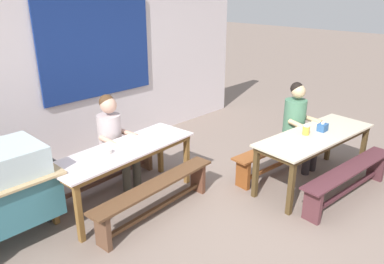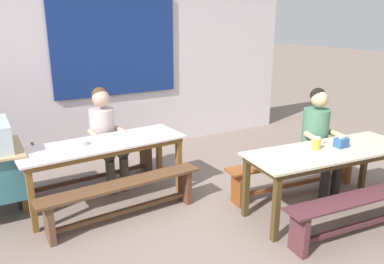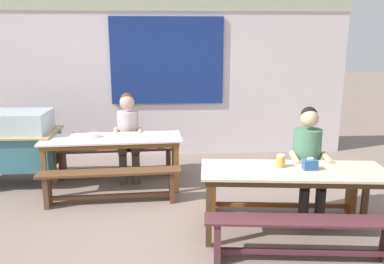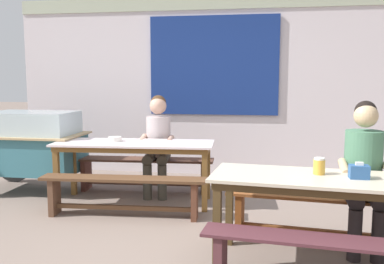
{
  "view_description": "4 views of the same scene",
  "coord_description": "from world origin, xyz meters",
  "px_view_note": "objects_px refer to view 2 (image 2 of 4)",
  "views": [
    {
      "loc": [
        -3.2,
        -2.27,
        2.54
      ],
      "look_at": [
        -0.05,
        0.77,
        0.84
      ],
      "focal_mm": 35.3,
      "sensor_mm": 36.0,
      "label": 1
    },
    {
      "loc": [
        -1.92,
        -2.84,
        2.09
      ],
      "look_at": [
        0.1,
        0.71,
        0.84
      ],
      "focal_mm": 35.62,
      "sensor_mm": 36.0,
      "label": 2
    },
    {
      "loc": [
        0.0,
        -3.95,
        2.02
      ],
      "look_at": [
        0.28,
        0.96,
        0.84
      ],
      "focal_mm": 36.57,
      "sensor_mm": 36.0,
      "label": 3
    },
    {
      "loc": [
        0.69,
        -3.5,
        1.48
      ],
      "look_at": [
        0.01,
        0.55,
        0.94
      ],
      "focal_mm": 39.49,
      "sensor_mm": 36.0,
      "label": 4
    }
  ],
  "objects_px": {
    "dining_table_far": "(103,149)",
    "bench_near_front": "(364,209)",
    "bench_near_back": "(295,170)",
    "person_center_facing": "(105,132)",
    "person_right_near_table": "(319,135)",
    "dining_table_near": "(329,156)",
    "condiment_jar": "(316,143)",
    "bench_far_front": "(123,194)",
    "soup_bowl": "(80,143)",
    "bench_far_back": "(90,164)",
    "tissue_box": "(341,143)"
  },
  "relations": [
    {
      "from": "dining_table_near",
      "to": "person_right_near_table",
      "type": "xyz_separation_m",
      "value": [
        0.3,
        0.43,
        0.07
      ]
    },
    {
      "from": "bench_near_back",
      "to": "tissue_box",
      "type": "height_order",
      "value": "tissue_box"
    },
    {
      "from": "tissue_box",
      "to": "condiment_jar",
      "type": "relative_size",
      "value": 1.06
    },
    {
      "from": "bench_near_front",
      "to": "bench_far_back",
      "type": "bearing_deg",
      "value": 129.16
    },
    {
      "from": "soup_bowl",
      "to": "bench_far_back",
      "type": "bearing_deg",
      "value": 66.62
    },
    {
      "from": "bench_near_back",
      "to": "soup_bowl",
      "type": "distance_m",
      "value": 2.56
    },
    {
      "from": "bench_far_back",
      "to": "soup_bowl",
      "type": "height_order",
      "value": "soup_bowl"
    },
    {
      "from": "dining_table_far",
      "to": "bench_far_front",
      "type": "relative_size",
      "value": 1.06
    },
    {
      "from": "tissue_box",
      "to": "condiment_jar",
      "type": "distance_m",
      "value": 0.29
    },
    {
      "from": "bench_near_back",
      "to": "person_right_near_table",
      "type": "xyz_separation_m",
      "value": [
        0.25,
        -0.09,
        0.43
      ]
    },
    {
      "from": "person_right_near_table",
      "to": "bench_far_front",
      "type": "bearing_deg",
      "value": 168.16
    },
    {
      "from": "dining_table_near",
      "to": "bench_near_back",
      "type": "bearing_deg",
      "value": 84.45
    },
    {
      "from": "bench_near_front",
      "to": "tissue_box",
      "type": "height_order",
      "value": "tissue_box"
    },
    {
      "from": "person_right_near_table",
      "to": "condiment_jar",
      "type": "distance_m",
      "value": 0.54
    },
    {
      "from": "bench_far_back",
      "to": "dining_table_far",
      "type": "bearing_deg",
      "value": -86.38
    },
    {
      "from": "tissue_box",
      "to": "condiment_jar",
      "type": "bearing_deg",
      "value": 161.27
    },
    {
      "from": "bench_far_back",
      "to": "bench_near_front",
      "type": "xyz_separation_m",
      "value": [
        2.02,
        -2.48,
        -0.01
      ]
    },
    {
      "from": "bench_far_front",
      "to": "condiment_jar",
      "type": "xyz_separation_m",
      "value": [
        1.89,
        -0.83,
        0.49
      ]
    },
    {
      "from": "dining_table_far",
      "to": "bench_near_front",
      "type": "bearing_deg",
      "value": -44.59
    },
    {
      "from": "bench_far_front",
      "to": "person_center_facing",
      "type": "distance_m",
      "value": 1.07
    },
    {
      "from": "bench_near_back",
      "to": "condiment_jar",
      "type": "relative_size",
      "value": 14.21
    },
    {
      "from": "dining_table_far",
      "to": "person_center_facing",
      "type": "distance_m",
      "value": 0.49
    },
    {
      "from": "dining_table_near",
      "to": "bench_near_back",
      "type": "xyz_separation_m",
      "value": [
        0.05,
        0.52,
        -0.36
      ]
    },
    {
      "from": "bench_far_front",
      "to": "tissue_box",
      "type": "height_order",
      "value": "tissue_box"
    },
    {
      "from": "bench_near_front",
      "to": "dining_table_far",
      "type": "bearing_deg",
      "value": 135.41
    },
    {
      "from": "bench_near_back",
      "to": "person_center_facing",
      "type": "relative_size",
      "value": 1.49
    },
    {
      "from": "dining_table_far",
      "to": "bench_far_back",
      "type": "relative_size",
      "value": 1.04
    },
    {
      "from": "bench_near_front",
      "to": "person_right_near_table",
      "type": "distance_m",
      "value": 1.1
    },
    {
      "from": "soup_bowl",
      "to": "person_center_facing",
      "type": "bearing_deg",
      "value": 45.81
    },
    {
      "from": "dining_table_near",
      "to": "soup_bowl",
      "type": "bearing_deg",
      "value": 147.24
    },
    {
      "from": "dining_table_near",
      "to": "condiment_jar",
      "type": "bearing_deg",
      "value": 141.35
    },
    {
      "from": "person_center_facing",
      "to": "tissue_box",
      "type": "distance_m",
      "value": 2.78
    },
    {
      "from": "bench_near_back",
      "to": "person_center_facing",
      "type": "height_order",
      "value": "person_center_facing"
    },
    {
      "from": "dining_table_far",
      "to": "bench_near_front",
      "type": "height_order",
      "value": "dining_table_far"
    },
    {
      "from": "bench_near_front",
      "to": "soup_bowl",
      "type": "distance_m",
      "value": 3.02
    },
    {
      "from": "bench_far_front",
      "to": "tissue_box",
      "type": "distance_m",
      "value": 2.4
    },
    {
      "from": "bench_far_back",
      "to": "condiment_jar",
      "type": "distance_m",
      "value": 2.75
    },
    {
      "from": "bench_near_back",
      "to": "bench_near_front",
      "type": "xyz_separation_m",
      "value": [
        -0.1,
        -1.04,
        -0.01
      ]
    },
    {
      "from": "dining_table_near",
      "to": "tissue_box",
      "type": "relative_size",
      "value": 13.84
    },
    {
      "from": "tissue_box",
      "to": "person_right_near_table",
      "type": "bearing_deg",
      "value": 72.61
    },
    {
      "from": "dining_table_far",
      "to": "dining_table_near",
      "type": "xyz_separation_m",
      "value": [
        2.03,
        -1.44,
        0.0
      ]
    },
    {
      "from": "person_right_near_table",
      "to": "soup_bowl",
      "type": "relative_size",
      "value": 8.13
    },
    {
      "from": "dining_table_near",
      "to": "person_right_near_table",
      "type": "height_order",
      "value": "person_right_near_table"
    },
    {
      "from": "dining_table_far",
      "to": "person_right_near_table",
      "type": "relative_size",
      "value": 1.47
    },
    {
      "from": "dining_table_near",
      "to": "bench_near_back",
      "type": "distance_m",
      "value": 0.63
    },
    {
      "from": "bench_near_front",
      "to": "person_right_near_table",
      "type": "height_order",
      "value": "person_right_near_table"
    },
    {
      "from": "bench_near_front",
      "to": "person_right_near_table",
      "type": "xyz_separation_m",
      "value": [
        0.35,
        0.95,
        0.44
      ]
    },
    {
      "from": "condiment_jar",
      "to": "bench_near_back",
      "type": "bearing_deg",
      "value": 69.17
    },
    {
      "from": "person_right_near_table",
      "to": "soup_bowl",
      "type": "distance_m",
      "value": 2.78
    },
    {
      "from": "dining_table_far",
      "to": "person_center_facing",
      "type": "relative_size",
      "value": 1.51
    }
  ]
}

